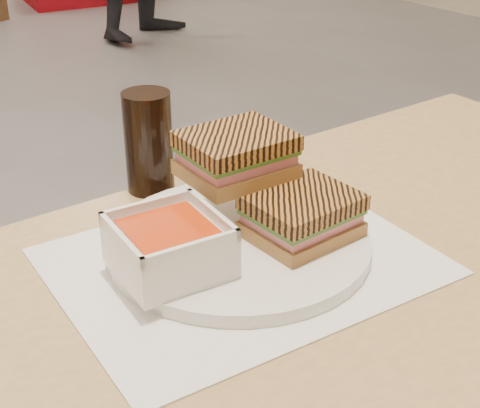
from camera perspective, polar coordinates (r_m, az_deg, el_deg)
main_table at (r=0.80m, az=7.41°, el=-14.32°), size 1.22×0.74×0.75m
tray_liner at (r=0.79m, az=0.14°, el=-4.58°), size 0.42×0.34×0.00m
plate at (r=0.80m, az=-0.12°, el=-3.08°), size 0.30×0.30×0.02m
soup_bowl at (r=0.74m, az=-5.62°, el=-3.49°), size 0.12×0.12×0.06m
panini_lower at (r=0.79m, az=4.95°, el=-0.93°), size 0.11×0.10×0.05m
panini_upper at (r=0.81m, az=-0.30°, el=3.92°), size 0.12×0.10×0.05m
cola_glass at (r=0.93m, az=-7.27°, el=4.89°), size 0.06×0.06×0.13m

